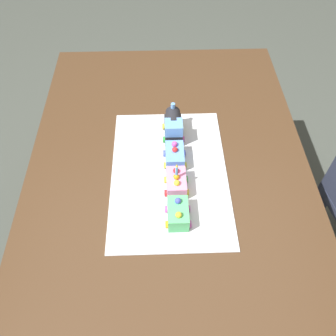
{
  "coord_description": "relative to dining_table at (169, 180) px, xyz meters",
  "views": [
    {
      "loc": [
        0.81,
        -0.03,
        1.71
      ],
      "look_at": [
        0.05,
        -0.0,
        0.77
      ],
      "focal_mm": 37.78,
      "sensor_mm": 36.0,
      "label": 1
    }
  ],
  "objects": [
    {
      "name": "cake_board",
      "position": [
        0.05,
        -0.0,
        0.11
      ],
      "size": [
        0.6,
        0.4,
        0.0
      ],
      "primitive_type": "cube",
      "color": "silver",
      "rests_on": "dining_table"
    },
    {
      "name": "birthday_candle",
      "position": [
        0.12,
        0.02,
        0.21
      ],
      "size": [
        0.01,
        0.01,
        0.05
      ],
      "color": "#4CA5E5",
      "rests_on": "cake_car_tanker_bubblegum"
    },
    {
      "name": "ground_plane",
      "position": [
        0.0,
        0.0,
        -0.63
      ],
      "size": [
        8.0,
        8.0,
        0.0
      ],
      "primitive_type": "plane",
      "color": "#474C44"
    },
    {
      "name": "dining_table",
      "position": [
        0.0,
        0.0,
        0.0
      ],
      "size": [
        1.4,
        1.0,
        0.74
      ],
      "color": "#4C331E",
      "rests_on": "ground"
    },
    {
      "name": "cake_locomotive",
      "position": [
        -0.13,
        0.02,
        0.16
      ],
      "size": [
        0.14,
        0.08,
        0.12
      ],
      "color": "#232328",
      "rests_on": "cake_board"
    },
    {
      "name": "cake_car_caboose_sky_blue",
      "position": [
        -0.0,
        0.02,
        0.14
      ],
      "size": [
        0.1,
        0.08,
        0.07
      ],
      "color": "#669EEA",
      "rests_on": "cake_board"
    },
    {
      "name": "cake_car_tanker_bubblegum",
      "position": [
        0.12,
        0.02,
        0.14
      ],
      "size": [
        0.1,
        0.08,
        0.07
      ],
      "color": "pink",
      "rests_on": "cake_board"
    },
    {
      "name": "cake_car_hopper_mint_green",
      "position": [
        0.24,
        0.02,
        0.14
      ],
      "size": [
        0.1,
        0.08,
        0.07
      ],
      "color": "#59CC7A",
      "rests_on": "cake_board"
    }
  ]
}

